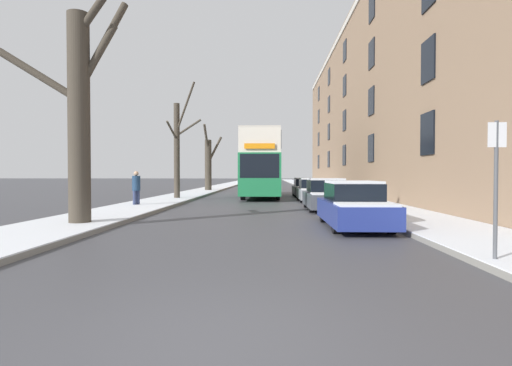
{
  "coord_description": "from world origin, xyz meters",
  "views": [
    {
      "loc": [
        0.56,
        -3.79,
        1.66
      ],
      "look_at": [
        -0.24,
        19.86,
        1.15
      ],
      "focal_mm": 28.0,
      "sensor_mm": 36.0,
      "label": 1
    }
  ],
  "objects_px": {
    "parked_car_0": "(354,206)",
    "parked_car_1": "(326,195)",
    "parked_car_2": "(312,191)",
    "parked_car_3": "(305,188)",
    "bare_tree_left_1": "(178,148)",
    "street_sign_post": "(496,184)",
    "double_decker_bus": "(261,162)",
    "bare_tree_left_0": "(80,107)",
    "bare_tree_left_2": "(208,163)",
    "pedestrian_left_sidewalk": "(136,188)"
  },
  "relations": [
    {
      "from": "bare_tree_left_2",
      "to": "pedestrian_left_sidewalk",
      "type": "height_order",
      "value": "bare_tree_left_2"
    },
    {
      "from": "double_decker_bus",
      "to": "parked_car_3",
      "type": "distance_m",
      "value": 3.88
    },
    {
      "from": "parked_car_0",
      "to": "parked_car_1",
      "type": "relative_size",
      "value": 1.01
    },
    {
      "from": "parked_car_0",
      "to": "pedestrian_left_sidewalk",
      "type": "relative_size",
      "value": 2.42
    },
    {
      "from": "bare_tree_left_0",
      "to": "bare_tree_left_2",
      "type": "height_order",
      "value": "bare_tree_left_0"
    },
    {
      "from": "bare_tree_left_0",
      "to": "pedestrian_left_sidewalk",
      "type": "bearing_deg",
      "value": 95.73
    },
    {
      "from": "parked_car_0",
      "to": "bare_tree_left_0",
      "type": "bearing_deg",
      "value": -178.2
    },
    {
      "from": "parked_car_3",
      "to": "pedestrian_left_sidewalk",
      "type": "distance_m",
      "value": 13.97
    },
    {
      "from": "bare_tree_left_2",
      "to": "double_decker_bus",
      "type": "distance_m",
      "value": 10.68
    },
    {
      "from": "double_decker_bus",
      "to": "street_sign_post",
      "type": "xyz_separation_m",
      "value": [
        4.61,
        -22.03,
        -1.1
      ]
    },
    {
      "from": "double_decker_bus",
      "to": "parked_car_2",
      "type": "height_order",
      "value": "double_decker_bus"
    },
    {
      "from": "bare_tree_left_1",
      "to": "pedestrian_left_sidewalk",
      "type": "bearing_deg",
      "value": -97.29
    },
    {
      "from": "parked_car_0",
      "to": "street_sign_post",
      "type": "bearing_deg",
      "value": -75.77
    },
    {
      "from": "parked_car_1",
      "to": "parked_car_2",
      "type": "distance_m",
      "value": 6.03
    },
    {
      "from": "double_decker_bus",
      "to": "parked_car_1",
      "type": "bearing_deg",
      "value": -72.8
    },
    {
      "from": "parked_car_0",
      "to": "parked_car_3",
      "type": "relative_size",
      "value": 0.96
    },
    {
      "from": "parked_car_2",
      "to": "pedestrian_left_sidewalk",
      "type": "bearing_deg",
      "value": -151.17
    },
    {
      "from": "parked_car_1",
      "to": "bare_tree_left_1",
      "type": "bearing_deg",
      "value": 141.91
    },
    {
      "from": "pedestrian_left_sidewalk",
      "to": "bare_tree_left_2",
      "type": "bearing_deg",
      "value": -145.89
    },
    {
      "from": "street_sign_post",
      "to": "bare_tree_left_0",
      "type": "bearing_deg",
      "value": 152.69
    },
    {
      "from": "bare_tree_left_0",
      "to": "parked_car_1",
      "type": "xyz_separation_m",
      "value": [
        8.56,
        6.44,
        -3.09
      ]
    },
    {
      "from": "double_decker_bus",
      "to": "parked_car_0",
      "type": "distance_m",
      "value": 17.06
    },
    {
      "from": "bare_tree_left_2",
      "to": "parked_car_2",
      "type": "distance_m",
      "value": 16.28
    },
    {
      "from": "parked_car_2",
      "to": "parked_car_3",
      "type": "bearing_deg",
      "value": 90.0
    },
    {
      "from": "bare_tree_left_2",
      "to": "parked_car_3",
      "type": "xyz_separation_m",
      "value": [
        8.57,
        -8.37,
        -2.16
      ]
    },
    {
      "from": "bare_tree_left_1",
      "to": "bare_tree_left_2",
      "type": "height_order",
      "value": "bare_tree_left_1"
    },
    {
      "from": "bare_tree_left_0",
      "to": "bare_tree_left_1",
      "type": "xyz_separation_m",
      "value": [
        0.0,
        13.15,
        -0.4
      ]
    },
    {
      "from": "bare_tree_left_2",
      "to": "parked_car_3",
      "type": "height_order",
      "value": "bare_tree_left_2"
    },
    {
      "from": "bare_tree_left_0",
      "to": "street_sign_post",
      "type": "xyz_separation_m",
      "value": [
        9.93,
        -5.13,
        -2.27
      ]
    },
    {
      "from": "double_decker_bus",
      "to": "parked_car_1",
      "type": "xyz_separation_m",
      "value": [
        3.24,
        -10.46,
        -1.91
      ]
    },
    {
      "from": "street_sign_post",
      "to": "parked_car_1",
      "type": "bearing_deg",
      "value": 96.75
    },
    {
      "from": "parked_car_1",
      "to": "pedestrian_left_sidewalk",
      "type": "distance_m",
      "value": 9.35
    },
    {
      "from": "bare_tree_left_0",
      "to": "bare_tree_left_2",
      "type": "distance_m",
      "value": 26.17
    },
    {
      "from": "bare_tree_left_1",
      "to": "street_sign_post",
      "type": "xyz_separation_m",
      "value": [
        9.93,
        -18.28,
        -1.87
      ]
    },
    {
      "from": "bare_tree_left_1",
      "to": "parked_car_1",
      "type": "xyz_separation_m",
      "value": [
        8.56,
        -6.71,
        -2.69
      ]
    },
    {
      "from": "parked_car_1",
      "to": "parked_car_3",
      "type": "distance_m",
      "value": 11.34
    },
    {
      "from": "bare_tree_left_2",
      "to": "parked_car_0",
      "type": "distance_m",
      "value": 27.35
    },
    {
      "from": "bare_tree_left_0",
      "to": "parked_car_2",
      "type": "distance_m",
      "value": 15.45
    },
    {
      "from": "parked_car_3",
      "to": "street_sign_post",
      "type": "distance_m",
      "value": 22.97
    },
    {
      "from": "bare_tree_left_2",
      "to": "street_sign_post",
      "type": "height_order",
      "value": "bare_tree_left_2"
    },
    {
      "from": "double_decker_bus",
      "to": "pedestrian_left_sidewalk",
      "type": "height_order",
      "value": "double_decker_bus"
    },
    {
      "from": "parked_car_1",
      "to": "parked_car_2",
      "type": "xyz_separation_m",
      "value": [
        0.0,
        6.03,
        -0.02
      ]
    },
    {
      "from": "parked_car_0",
      "to": "parked_car_1",
      "type": "bearing_deg",
      "value": 90.0
    },
    {
      "from": "parked_car_0",
      "to": "parked_car_2",
      "type": "bearing_deg",
      "value": 90.0
    },
    {
      "from": "bare_tree_left_2",
      "to": "parked_car_1",
      "type": "relative_size",
      "value": 1.46
    },
    {
      "from": "double_decker_bus",
      "to": "pedestrian_left_sidewalk",
      "type": "bearing_deg",
      "value": -122.42
    },
    {
      "from": "bare_tree_left_2",
      "to": "pedestrian_left_sidewalk",
      "type": "xyz_separation_m",
      "value": [
        -0.73,
        -18.8,
        -1.8
      ]
    },
    {
      "from": "bare_tree_left_1",
      "to": "street_sign_post",
      "type": "bearing_deg",
      "value": -61.5
    },
    {
      "from": "bare_tree_left_0",
      "to": "parked_car_2",
      "type": "height_order",
      "value": "bare_tree_left_0"
    },
    {
      "from": "bare_tree_left_0",
      "to": "parked_car_3",
      "type": "bearing_deg",
      "value": 64.29
    }
  ]
}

